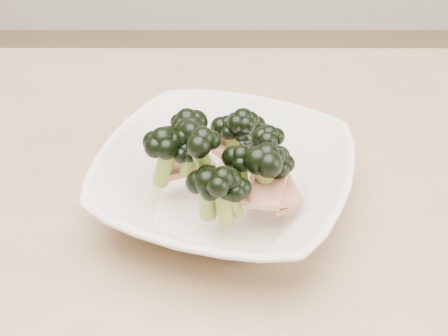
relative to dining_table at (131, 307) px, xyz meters
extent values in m
cube|color=tan|center=(0.00, 0.00, 0.08)|extent=(1.20, 0.80, 0.04)
imported|color=#F1E3CC|center=(0.10, 0.05, 0.13)|extent=(0.32, 0.32, 0.06)
cylinder|color=olive|center=(0.08, 0.00, 0.15)|extent=(0.02, 0.02, 0.04)
ellipsoid|color=black|center=(0.08, 0.00, 0.17)|extent=(0.04, 0.04, 0.03)
cylinder|color=olive|center=(0.11, 0.10, 0.14)|extent=(0.02, 0.02, 0.03)
ellipsoid|color=black|center=(0.11, 0.10, 0.16)|extent=(0.04, 0.04, 0.03)
cylinder|color=olive|center=(0.15, 0.04, 0.15)|extent=(0.03, 0.03, 0.04)
ellipsoid|color=black|center=(0.15, 0.04, 0.17)|extent=(0.04, 0.04, 0.03)
cylinder|color=olive|center=(0.04, 0.05, 0.15)|extent=(0.03, 0.03, 0.06)
ellipsoid|color=black|center=(0.04, 0.05, 0.18)|extent=(0.04, 0.04, 0.03)
cylinder|color=olive|center=(0.06, 0.08, 0.16)|extent=(0.03, 0.02, 0.05)
ellipsoid|color=black|center=(0.06, 0.08, 0.18)|extent=(0.04, 0.04, 0.03)
cylinder|color=olive|center=(0.11, 0.10, 0.15)|extent=(0.01, 0.01, 0.02)
ellipsoid|color=black|center=(0.11, 0.10, 0.16)|extent=(0.03, 0.03, 0.02)
cylinder|color=olive|center=(0.11, 0.00, 0.15)|extent=(0.02, 0.02, 0.04)
ellipsoid|color=black|center=(0.11, 0.00, 0.17)|extent=(0.03, 0.03, 0.03)
cylinder|color=olive|center=(0.07, 0.06, 0.16)|extent=(0.02, 0.02, 0.04)
ellipsoid|color=black|center=(0.07, 0.06, 0.19)|extent=(0.04, 0.04, 0.03)
cylinder|color=olive|center=(0.10, 0.00, 0.15)|extent=(0.02, 0.02, 0.05)
ellipsoid|color=black|center=(0.10, 0.00, 0.18)|extent=(0.04, 0.04, 0.03)
cylinder|color=olive|center=(0.12, 0.10, 0.15)|extent=(0.02, 0.02, 0.04)
ellipsoid|color=black|center=(0.12, 0.10, 0.17)|extent=(0.04, 0.04, 0.03)
cylinder|color=olive|center=(0.15, 0.04, 0.14)|extent=(0.01, 0.02, 0.03)
ellipsoid|color=black|center=(0.15, 0.04, 0.16)|extent=(0.03, 0.03, 0.03)
cylinder|color=olive|center=(0.10, 0.11, 0.14)|extent=(0.02, 0.02, 0.03)
ellipsoid|color=black|center=(0.10, 0.11, 0.16)|extent=(0.03, 0.03, 0.03)
cylinder|color=olive|center=(0.14, 0.03, 0.16)|extent=(0.03, 0.03, 0.05)
ellipsoid|color=black|center=(0.14, 0.03, 0.18)|extent=(0.04, 0.04, 0.03)
cylinder|color=olive|center=(0.14, 0.06, 0.16)|extent=(0.02, 0.02, 0.04)
ellipsoid|color=black|center=(0.14, 0.06, 0.18)|extent=(0.03, 0.03, 0.03)
cylinder|color=olive|center=(0.12, 0.03, 0.16)|extent=(0.02, 0.02, 0.03)
ellipsoid|color=black|center=(0.12, 0.03, 0.18)|extent=(0.03, 0.03, 0.03)
cylinder|color=olive|center=(0.08, 0.03, 0.17)|extent=(0.03, 0.02, 0.05)
ellipsoid|color=black|center=(0.08, 0.03, 0.20)|extent=(0.04, 0.04, 0.03)
cylinder|color=olive|center=(0.13, 0.11, 0.14)|extent=(0.03, 0.02, 0.04)
ellipsoid|color=black|center=(0.13, 0.11, 0.17)|extent=(0.04, 0.04, 0.03)
cylinder|color=olive|center=(0.06, 0.05, 0.16)|extent=(0.02, 0.01, 0.03)
ellipsoid|color=black|center=(0.06, 0.05, 0.17)|extent=(0.03, 0.03, 0.02)
cube|color=maroon|center=(0.14, 0.04, 0.13)|extent=(0.05, 0.05, 0.02)
cube|color=maroon|center=(0.15, 0.04, 0.13)|extent=(0.04, 0.06, 0.02)
cube|color=maroon|center=(0.10, 0.11, 0.14)|extent=(0.05, 0.05, 0.01)
cube|color=maroon|center=(0.06, 0.07, 0.14)|extent=(0.06, 0.04, 0.02)
cube|color=maroon|center=(0.14, 0.06, 0.15)|extent=(0.03, 0.04, 0.01)
cube|color=maroon|center=(0.14, 0.02, 0.15)|extent=(0.04, 0.05, 0.02)
cube|color=maroon|center=(0.15, 0.03, 0.15)|extent=(0.05, 0.06, 0.03)
camera|label=1|loc=(0.10, -0.43, 0.53)|focal=50.00mm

